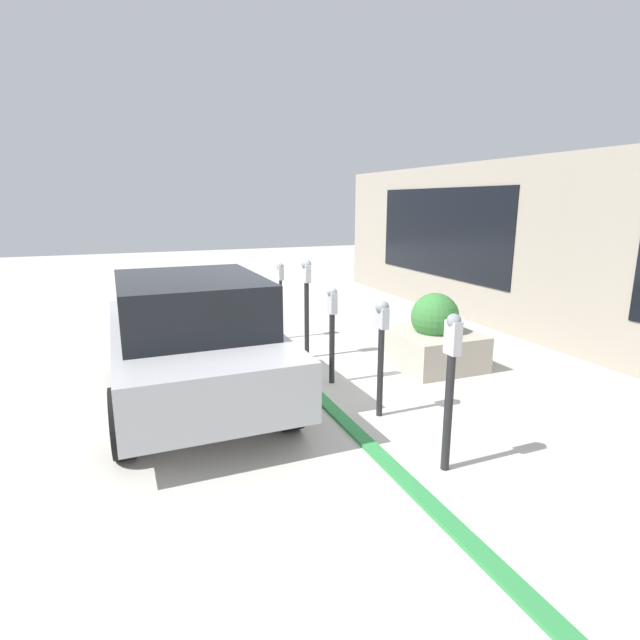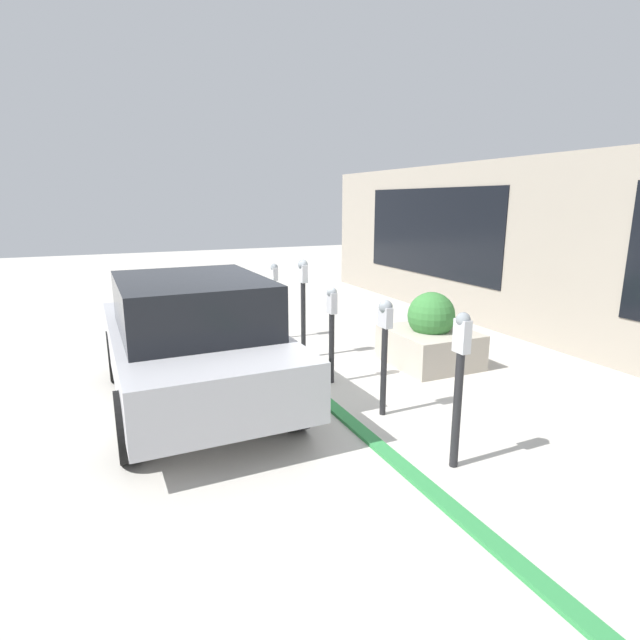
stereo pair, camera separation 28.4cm
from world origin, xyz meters
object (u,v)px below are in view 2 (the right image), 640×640
Objects in this scene: parking_meter_middle at (332,321)px; parking_meter_fourth at (303,293)px; planter_box at (430,337)px; parked_car_front at (193,339)px; parking_meter_nearest at (460,373)px; parking_meter_farthest at (275,286)px; parking_meter_second at (385,337)px.

parking_meter_middle is 1.22m from parking_meter_fourth.
planter_box is 3.61m from parked_car_front.
parking_meter_middle is 1.86m from parked_car_front.
parking_meter_middle is at bearing -92.48° from parked_car_front.
parking_meter_fourth is at bearing -3.45° from parking_meter_middle.
planter_box is at bearing -31.89° from parking_meter_nearest.
planter_box is at bearing -143.97° from parking_meter_farthest.
parking_meter_middle is (1.22, 0.09, -0.08)m from parking_meter_second.
planter_box is (0.11, -1.73, -0.45)m from parking_meter_middle.
parked_car_front is (1.27, 1.95, -0.13)m from parking_meter_second.
parking_meter_farthest is (1.25, 0.04, -0.08)m from parking_meter_fourth.
parking_meter_farthest is 2.94m from planter_box.
parking_meter_nearest is 3.73m from parking_meter_fourth.
parked_car_front reaches higher than planter_box.
parking_meter_farthest reaches higher than planter_box.
parking_meter_farthest is at bearing -0.71° from parking_meter_middle.
parking_meter_fourth is 1.23× the size of planter_box.
parking_meter_farthest is (2.45, -0.03, 0.10)m from parking_meter_middle.
parking_meter_farthest is at bearing -39.14° from parked_car_front.
parking_meter_nearest is 4.97m from parking_meter_farthest.
parking_meter_middle is 1.04× the size of planter_box.
parked_car_front reaches higher than parking_meter_fourth.
parking_meter_fourth is (1.20, -0.07, 0.19)m from parking_meter_middle.
parking_meter_second is 0.87× the size of parking_meter_fourth.
parking_meter_middle is at bearing 176.55° from parking_meter_fourth.
parking_meter_fourth is at bearing -178.08° from parking_meter_farthest.
parking_meter_farthest is 1.08× the size of planter_box.
parking_meter_middle is (2.52, 0.09, -0.06)m from parking_meter_nearest.
parking_meter_nearest is 1.17× the size of planter_box.
parking_meter_fourth reaches higher than parking_meter_nearest.
parked_car_front reaches higher than parking_meter_middle.
planter_box is at bearing -50.94° from parking_meter_second.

